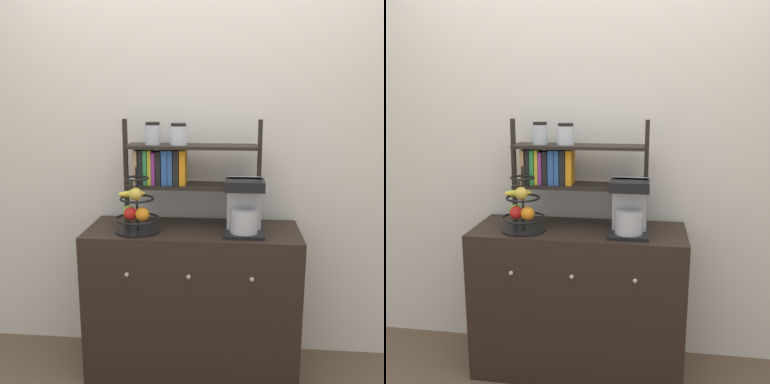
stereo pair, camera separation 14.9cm
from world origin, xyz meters
TOP-DOWN VIEW (x-y plane):
  - wall_back at (0.00, 0.51)m, footprint 7.00×0.05m
  - sideboard at (0.00, 0.23)m, footprint 1.20×0.48m
  - coffee_maker at (0.28, 0.18)m, footprint 0.22×0.21m
  - fruit_stand at (-0.30, 0.15)m, footprint 0.25×0.25m
  - shelf_hutch at (-0.12, 0.32)m, footprint 0.78×0.20m

SIDE VIEW (x-z plane):
  - sideboard at x=0.00m, z-range 0.00..0.86m
  - fruit_stand at x=-0.30m, z-range 0.80..1.17m
  - coffee_maker at x=0.28m, z-range 0.86..1.16m
  - shelf_hutch at x=-0.12m, z-range 0.92..1.53m
  - wall_back at x=0.00m, z-range 0.00..2.60m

